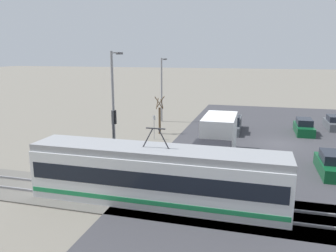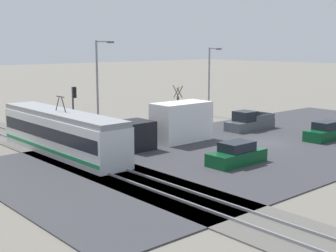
{
  "view_description": "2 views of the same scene",
  "coord_description": "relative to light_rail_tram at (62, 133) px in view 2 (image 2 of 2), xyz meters",
  "views": [
    {
      "loc": [
        2.34,
        31.33,
        8.42
      ],
      "look_at": [
        9.09,
        6.31,
        2.64
      ],
      "focal_mm": 35.0,
      "sensor_mm": 36.0,
      "label": 1
    },
    {
      "loc": [
        -23.65,
        31.33,
        8.21
      ],
      "look_at": [
        3.37,
        7.69,
        1.93
      ],
      "focal_mm": 50.0,
      "sensor_mm": 36.0,
      "label": 2
    }
  ],
  "objects": [
    {
      "name": "sedan_car_0",
      "position": [
        -10.72,
        -7.53,
        -0.92
      ],
      "size": [
        1.82,
        4.48,
        1.54
      ],
      "color": "#0C4723",
      "rests_on": "ground"
    },
    {
      "name": "light_rail_tram",
      "position": [
        0.0,
        0.0,
        0.0
      ],
      "size": [
        14.51,
        2.7,
        4.34
      ],
      "color": "silver",
      "rests_on": "ground"
    },
    {
      "name": "box_truck",
      "position": [
        -2.45,
        -8.79,
        -0.04
      ],
      "size": [
        2.58,
        8.68,
        3.3
      ],
      "color": "black",
      "rests_on": "ground"
    },
    {
      "name": "street_lamp_mid_block",
      "position": [
        5.63,
        -7.05,
        3.29
      ],
      "size": [
        0.36,
        1.95,
        8.59
      ],
      "color": "gray",
      "rests_on": "ground"
    },
    {
      "name": "road_surface",
      "position": [
        -7.54,
        -14.65,
        -1.6
      ],
      "size": [
        19.66,
        44.93,
        0.08
      ],
      "color": "#38383D",
      "rests_on": "ground"
    },
    {
      "name": "pickup_truck",
      "position": [
        -2.82,
        -18.6,
        -0.86
      ],
      "size": [
        1.93,
        5.44,
        1.84
      ],
      "color": "#4C5156",
      "rests_on": "ground"
    },
    {
      "name": "no_parking_sign",
      "position": [
        4.4,
        -13.61,
        -0.17
      ],
      "size": [
        0.32,
        0.08,
        2.42
      ],
      "color": "gray",
      "rests_on": "ground"
    },
    {
      "name": "street_lamp_near_crossing",
      "position": [
        6.12,
        -22.43,
        2.91
      ],
      "size": [
        0.36,
        1.95,
        7.86
      ],
      "color": "gray",
      "rests_on": "ground"
    },
    {
      "name": "traffic_light_pole",
      "position": [
        4.08,
        -3.44,
        1.4
      ],
      "size": [
        0.28,
        0.47,
        4.63
      ],
      "color": "#47474C",
      "rests_on": "ground"
    },
    {
      "name": "sedan_car_2",
      "position": [
        -10.32,
        -19.73,
        -0.9
      ],
      "size": [
        1.73,
        4.5,
        1.59
      ],
      "rotation": [
        0.0,
        0.0,
        3.14
      ],
      "color": "#0C4723",
      "rests_on": "ground"
    },
    {
      "name": "street_tree",
      "position": [
        4.51,
        -15.94,
        0.19
      ],
      "size": [
        0.96,
        0.8,
        4.02
      ],
      "color": "brown",
      "rests_on": "ground"
    },
    {
      "name": "rail_bed",
      "position": [
        -7.54,
        0.0,
        -1.59
      ],
      "size": [
        56.41,
        4.4,
        0.22
      ],
      "color": "#5B5954",
      "rests_on": "ground"
    },
    {
      "name": "ground_plane",
      "position": [
        -7.54,
        -14.65,
        -1.64
      ],
      "size": [
        320.0,
        320.0,
        0.0
      ],
      "primitive_type": "plane",
      "color": "slate"
    }
  ]
}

